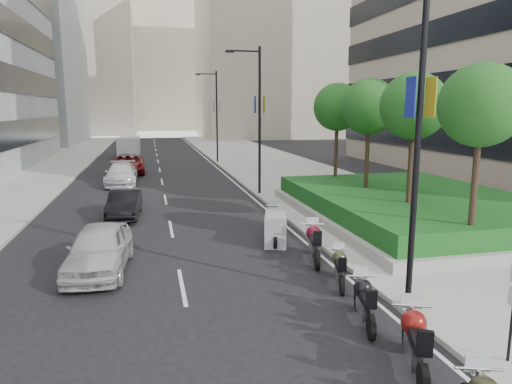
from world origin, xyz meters
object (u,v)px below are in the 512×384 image
object	(u,v)px
lamp_post_0	(414,119)
lamp_post_1	(257,114)
lamp_post_2	(215,112)
motorcycle_3	(340,268)
motorcycle_4	(314,243)
motorcycle_5	(276,228)
car_d	(128,164)
car_a	(99,249)
motorcycle_6	(273,218)
delivery_van	(129,148)
car_c	(121,174)
car_b	(124,204)
motorcycle_2	(364,302)
motorcycle_1	(415,342)

from	to	relation	value
lamp_post_0	lamp_post_1	distance (m)	17.00
lamp_post_1	lamp_post_2	bearing A→B (deg)	90.00
motorcycle_3	motorcycle_4	size ratio (longest dim) A/B	0.82
motorcycle_5	car_d	world-z (taller)	car_d
lamp_post_1	motorcycle_3	bearing A→B (deg)	-93.60
lamp_post_1	car_a	bearing A→B (deg)	-124.26
lamp_post_0	motorcycle_6	xyz separation A→B (m)	(-1.18, 8.87, -4.52)
lamp_post_2	delivery_van	distance (m)	12.84
lamp_post_1	car_c	xyz separation A→B (m)	(-8.49, 6.34, -4.31)
motorcycle_4	lamp_post_0	bearing A→B (deg)	-154.62
lamp_post_0	motorcycle_4	size ratio (longest dim) A/B	3.72
motorcycle_3	lamp_post_0	bearing A→B (deg)	-137.28
lamp_post_2	car_b	bearing A→B (deg)	-109.34
motorcycle_2	delivery_van	bearing A→B (deg)	24.13
motorcycle_4	car_d	size ratio (longest dim) A/B	0.42
lamp_post_2	car_b	distance (m)	23.88
motorcycle_6	car_a	world-z (taller)	car_a
lamp_post_0	delivery_van	distance (m)	44.56
motorcycle_3	lamp_post_2	bearing A→B (deg)	16.13
motorcycle_5	car_b	xyz separation A→B (m)	(-6.13, 6.09, 0.05)
motorcycle_1	delivery_van	world-z (taller)	delivery_van
car_c	car_d	xyz separation A→B (m)	(0.23, 5.82, 0.04)
motorcycle_6	delivery_van	world-z (taller)	delivery_van
motorcycle_2	motorcycle_5	size ratio (longest dim) A/B	0.97
motorcycle_5	motorcycle_6	bearing A→B (deg)	3.83
motorcycle_4	car_c	xyz separation A→B (m)	(-7.59, 18.98, 0.10)
motorcycle_5	delivery_van	distance (m)	37.42
motorcycle_3	car_b	bearing A→B (deg)	50.01
car_c	car_d	bearing A→B (deg)	88.12
motorcycle_3	car_d	distance (m)	28.11
motorcycle_4	car_a	size ratio (longest dim) A/B	0.53
motorcycle_2	lamp_post_2	bearing A→B (deg)	12.41
motorcycle_2	car_d	bearing A→B (deg)	27.72
lamp_post_0	car_d	world-z (taller)	lamp_post_0
motorcycle_6	car_c	bearing A→B (deg)	44.11
lamp_post_2	motorcycle_6	bearing A→B (deg)	-92.58
motorcycle_3	motorcycle_5	bearing A→B (deg)	26.16
car_b	car_d	bearing A→B (deg)	95.44
lamp_post_2	motorcycle_3	distance (m)	33.30
motorcycle_1	car_d	distance (m)	32.60
lamp_post_1	delivery_van	distance (m)	28.20
motorcycle_6	car_c	size ratio (longest dim) A/B	0.38
delivery_van	lamp_post_2	bearing A→B (deg)	-40.33
car_c	lamp_post_1	bearing A→B (deg)	-36.39
motorcycle_1	motorcycle_5	xyz separation A→B (m)	(-0.30, 9.47, -0.03)
motorcycle_2	motorcycle_6	size ratio (longest dim) A/B	1.07
lamp_post_2	motorcycle_2	distance (m)	35.79
delivery_van	car_d	bearing A→B (deg)	-84.22
car_c	motorcycle_6	bearing A→B (deg)	-62.84
lamp_post_0	lamp_post_2	size ratio (longest dim) A/B	1.00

